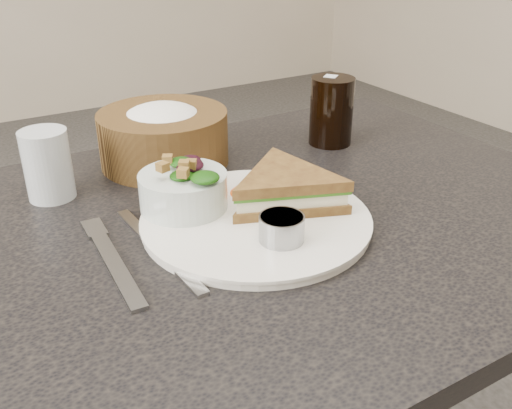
{
  "coord_description": "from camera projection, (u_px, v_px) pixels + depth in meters",
  "views": [
    {
      "loc": [
        -0.33,
        -0.58,
        1.11
      ],
      "look_at": [
        -0.0,
        -0.02,
        0.78
      ],
      "focal_mm": 40.0,
      "sensor_mm": 36.0,
      "label": 1
    }
  ],
  "objects": [
    {
      "name": "cola_glass",
      "position": [
        332.0,
        108.0,
        0.98
      ],
      "size": [
        0.1,
        0.1,
        0.13
      ],
      "primitive_type": null,
      "rotation": [
        0.0,
        0.0,
        0.35
      ],
      "color": "black",
      "rests_on": "dining_table"
    },
    {
      "name": "water_glass",
      "position": [
        48.0,
        165.0,
        0.79
      ],
      "size": [
        0.07,
        0.07,
        0.1
      ],
      "primitive_type": "cylinder",
      "rotation": [
        0.0,
        0.0,
        0.06
      ],
      "color": "#B7BEC2",
      "rests_on": "dining_table"
    },
    {
      "name": "sandwich",
      "position": [
        286.0,
        189.0,
        0.75
      ],
      "size": [
        0.23,
        0.23,
        0.05
      ],
      "primitive_type": null,
      "rotation": [
        0.0,
        0.0,
        -0.37
      ],
      "color": "brown",
      "rests_on": "dinner_plate"
    },
    {
      "name": "fork",
      "position": [
        115.0,
        265.0,
        0.65
      ],
      "size": [
        0.03,
        0.19,
        0.01
      ],
      "primitive_type": "cube",
      "rotation": [
        0.0,
        0.0,
        -0.05
      ],
      "color": "gray",
      "rests_on": "dining_table"
    },
    {
      "name": "dinner_plate",
      "position": [
        256.0,
        221.0,
        0.74
      ],
      "size": [
        0.29,
        0.29,
        0.01
      ],
      "primitive_type": "cylinder",
      "color": "silver",
      "rests_on": "dining_table"
    },
    {
      "name": "dressing_ramekin",
      "position": [
        282.0,
        229.0,
        0.67
      ],
      "size": [
        0.07,
        0.07,
        0.03
      ],
      "primitive_type": "cylinder",
      "rotation": [
        0.0,
        0.0,
        0.43
      ],
      "color": "gray",
      "rests_on": "dinner_plate"
    },
    {
      "name": "orange_wedge",
      "position": [
        250.0,
        185.0,
        0.79
      ],
      "size": [
        0.08,
        0.08,
        0.03
      ],
      "primitive_type": "cone",
      "rotation": [
        0.0,
        0.0,
        0.7
      ],
      "color": "#FF5E15",
      "rests_on": "dinner_plate"
    },
    {
      "name": "knife",
      "position": [
        158.0,
        249.0,
        0.68
      ],
      "size": [
        0.03,
        0.23,
        0.0
      ],
      "primitive_type": "cube",
      "rotation": [
        0.0,
        0.0,
        0.05
      ],
      "color": "#AAABAB",
      "rests_on": "dining_table"
    },
    {
      "name": "bread_basket",
      "position": [
        163.0,
        129.0,
        0.9
      ],
      "size": [
        0.26,
        0.26,
        0.12
      ],
      "primitive_type": null,
      "rotation": [
        0.0,
        0.0,
        0.37
      ],
      "color": "brown",
      "rests_on": "dining_table"
    },
    {
      "name": "salad_bowl",
      "position": [
        183.0,
        185.0,
        0.74
      ],
      "size": [
        0.12,
        0.12,
        0.07
      ],
      "primitive_type": null,
      "rotation": [
        0.0,
        0.0,
        -0.02
      ],
      "color": "silver",
      "rests_on": "dinner_plate"
    }
  ]
}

